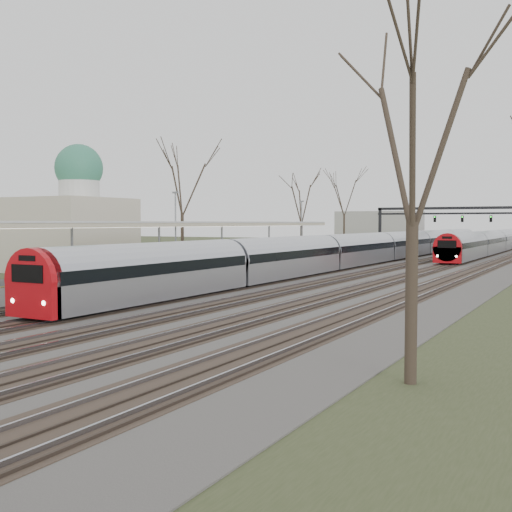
{
  "coord_description": "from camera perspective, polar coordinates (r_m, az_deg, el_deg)",
  "views": [
    {
      "loc": [
        17.12,
        -0.55,
        4.03
      ],
      "look_at": [
        -1.41,
        33.52,
        2.0
      ],
      "focal_mm": 45.0,
      "sensor_mm": 36.0,
      "label": 1
    }
  ],
  "objects": [
    {
      "name": "track_bed",
      "position": [
        58.19,
        11.63,
        -0.97
      ],
      "size": [
        24.0,
        160.0,
        0.22
      ],
      "color": "#474442",
      "rests_on": "ground"
    },
    {
      "name": "platform",
      "position": [
        46.31,
        -5.97,
        -1.39
      ],
      "size": [
        3.5,
        69.0,
        1.0
      ],
      "primitive_type": "cube",
      "color": "#9E9B93",
      "rests_on": "ground"
    },
    {
      "name": "canopy",
      "position": [
        42.54,
        -9.44,
        2.82
      ],
      "size": [
        4.1,
        50.0,
        3.11
      ],
      "color": "slate",
      "rests_on": "platform"
    },
    {
      "name": "dome_building",
      "position": [
        54.72,
        -16.69,
        2.55
      ],
      "size": [
        10.0,
        8.0,
        10.3
      ],
      "color": "beige",
      "rests_on": "ground"
    },
    {
      "name": "signal_gantry",
      "position": [
        87.18,
        17.44,
        3.44
      ],
      "size": [
        21.0,
        0.59,
        6.08
      ],
      "color": "black",
      "rests_on": "ground"
    },
    {
      "name": "tree_west_far",
      "position": [
        59.47,
        -6.59,
        6.82
      ],
      "size": [
        5.5,
        5.5,
        11.33
      ],
      "color": "#2D231C",
      "rests_on": "ground"
    },
    {
      "name": "tree_east_near",
      "position": [
        16.28,
        13.84,
        11.83
      ],
      "size": [
        4.5,
        4.5,
        9.27
      ],
      "color": "#2D231C",
      "rests_on": "ground"
    },
    {
      "name": "train_near",
      "position": [
        65.48,
        11.08,
        0.71
      ],
      "size": [
        2.62,
        90.21,
        3.05
      ],
      "color": "#B3B6BE",
      "rests_on": "ground"
    },
    {
      "name": "train_far",
      "position": [
        98.06,
        21.14,
        1.31
      ],
      "size": [
        2.62,
        75.21,
        3.05
      ],
      "color": "#B3B6BE",
      "rests_on": "ground"
    }
  ]
}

